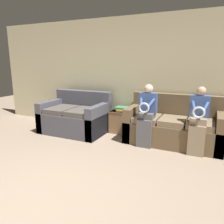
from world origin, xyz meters
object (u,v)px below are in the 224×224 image
Objects in this scene: couch_side at (76,117)px; child_right_seated at (199,118)px; child_left_seated at (146,113)px; side_shelf at (122,121)px; book_stack at (122,109)px; couch_main at (174,126)px.

couch_side is 1.22× the size of child_right_seated.
child_left_seated reaches higher than side_shelf.
couch_side is 2.65m from child_right_seated.
side_shelf is 0.29m from book_stack.
book_stack is at bearing 161.43° from child_right_seated.
book_stack is (0.98, 0.38, 0.22)m from couch_side.
child_right_seated is (0.46, -0.36, 0.30)m from couch_main.
child_right_seated is at bearing -0.03° from child_left_seated.
child_right_seated is 1.77m from side_shelf.
couch_main is 5.90× the size of book_stack.
side_shelf is (-1.64, 0.55, -0.37)m from child_right_seated.
couch_main is 1.55× the size of child_right_seated.
couch_main is 1.27× the size of couch_side.
child_left_seated is 2.32× the size of side_shelf.
side_shelf is (0.98, 0.38, -0.07)m from couch_side.
couch_main is 1.55× the size of child_left_seated.
child_left_seated is at bearing 179.97° from child_right_seated.
child_right_seated reaches higher than child_left_seated.
child_left_seated is at bearing -37.30° from book_stack.
child_left_seated is 0.92m from child_right_seated.
book_stack is (-1.64, 0.55, -0.09)m from child_right_seated.
child_right_seated is at bearing -18.57° from book_stack.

